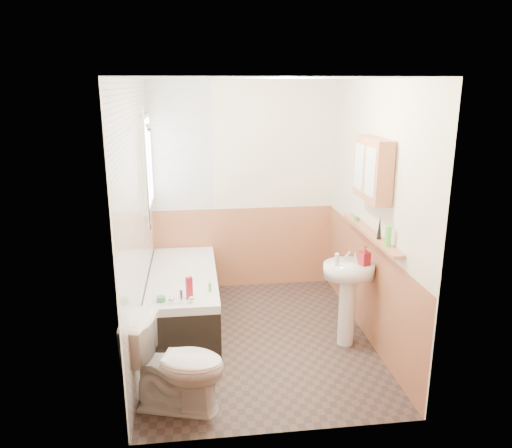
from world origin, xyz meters
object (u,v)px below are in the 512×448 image
object	(u,v)px
sink	(348,287)
medicine_cabinet	(373,169)
pine_shelf	(370,233)
toilet	(177,365)
bathtub	(184,296)

from	to	relation	value
sink	medicine_cabinet	xyz separation A→B (m)	(0.17, 0.01, 1.12)
sink	pine_shelf	bearing A→B (deg)	15.44
sink	medicine_cabinet	size ratio (longest dim) A/B	1.52
toilet	sink	world-z (taller)	sink
bathtub	sink	world-z (taller)	sink
sink	medicine_cabinet	distance (m)	1.14
bathtub	pine_shelf	size ratio (longest dim) A/B	1.25
pine_shelf	medicine_cabinet	distance (m)	0.61
bathtub	toilet	xyz separation A→B (m)	(-0.03, -1.52, 0.09)
toilet	sink	distance (m)	1.81
toilet	medicine_cabinet	xyz separation A→B (m)	(1.77, 0.82, 1.35)
bathtub	medicine_cabinet	size ratio (longest dim) A/B	2.76
toilet	medicine_cabinet	size ratio (longest dim) A/B	1.23
medicine_cabinet	pine_shelf	bearing A→B (deg)	48.64
pine_shelf	medicine_cabinet	bearing A→B (deg)	-131.36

